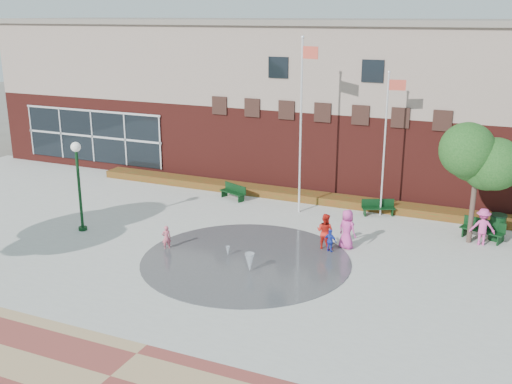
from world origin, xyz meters
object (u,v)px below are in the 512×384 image
at_px(flagpole_right, 386,137).
at_px(child_splash, 166,238).
at_px(trash_can, 497,227).
at_px(bench_left, 233,195).
at_px(flagpole_left, 302,118).

xyz_separation_m(flagpole_right, child_splash, (-7.24, -8.01, -3.39)).
bearing_deg(flagpole_right, trash_can, -20.52).
height_order(flagpole_right, bench_left, flagpole_right).
bearing_deg(child_splash, trash_can, 163.58).
bearing_deg(bench_left, flagpole_right, 27.24).
bearing_deg(trash_can, flagpole_left, 179.64).
relative_size(flagpole_right, child_splash, 6.71).
distance_m(bench_left, trash_can, 13.14).
bearing_deg(flagpole_left, trash_can, 19.88).
distance_m(flagpole_right, bench_left, 8.62).
distance_m(flagpole_left, trash_can, 10.04).
bearing_deg(trash_can, bench_left, 177.22).
bearing_deg(child_splash, bench_left, -130.52).
bearing_deg(flagpole_left, child_splash, -96.44).
bearing_deg(child_splash, flagpole_right, -176.85).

